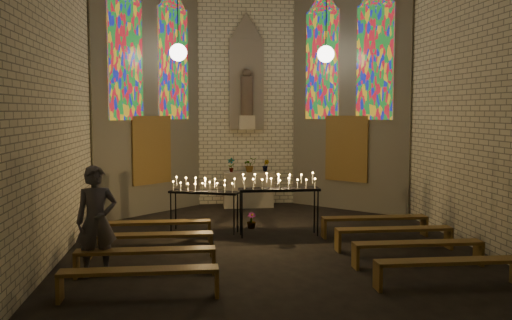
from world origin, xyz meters
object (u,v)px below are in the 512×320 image
at_px(aisle_flower_pot, 251,221).
at_px(votive_stand_right, 279,185).
at_px(altar, 248,189).
at_px(votive_stand_left, 204,188).
at_px(visitor, 97,221).

xyz_separation_m(aisle_flower_pot, votive_stand_right, (0.52, -0.82, 0.93)).
bearing_deg(aisle_flower_pot, altar, 85.82).
xyz_separation_m(votive_stand_left, votive_stand_right, (1.63, -0.54, 0.12)).
bearing_deg(visitor, votive_stand_right, 22.70).
bearing_deg(altar, votive_stand_left, -111.98).
relative_size(altar, aisle_flower_pot, 3.78).
bearing_deg(votive_stand_left, aisle_flower_pot, 34.16).
bearing_deg(altar, aisle_flower_pot, -94.18).
xyz_separation_m(votive_stand_left, visitor, (-1.84, -3.23, -0.08)).
bearing_deg(aisle_flower_pot, votive_stand_left, -165.85).
xyz_separation_m(aisle_flower_pot, votive_stand_left, (-1.10, -0.28, 0.81)).
height_order(aisle_flower_pot, visitor, visitor).
bearing_deg(votive_stand_right, visitor, -143.08).
height_order(aisle_flower_pot, votive_stand_right, votive_stand_right).
bearing_deg(votive_stand_left, altar, 88.03).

